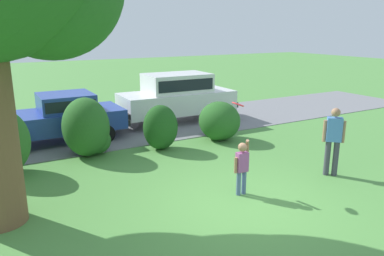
% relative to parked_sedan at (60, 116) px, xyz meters
% --- Properties ---
extents(ground_plane, '(80.00, 80.00, 0.00)m').
position_rel_parked_sedan_xyz_m(ground_plane, '(2.38, -6.76, -0.85)').
color(ground_plane, '#518E42').
extents(driveway_strip, '(28.00, 4.40, 0.02)m').
position_rel_parked_sedan_xyz_m(driveway_strip, '(2.38, 0.25, -0.84)').
color(driveway_strip, slate).
rests_on(driveway_strip, ground).
extents(shrub_near_tree, '(1.34, 1.35, 1.70)m').
position_rel_parked_sedan_xyz_m(shrub_near_tree, '(-1.86, -2.40, 0.00)').
color(shrub_near_tree, '#33702B').
rests_on(shrub_near_tree, ground).
extents(shrub_centre_left, '(1.37, 1.54, 1.72)m').
position_rel_parked_sedan_xyz_m(shrub_centre_left, '(0.39, -1.94, -0.06)').
color(shrub_centre_left, '#286023').
rests_on(shrub_centre_left, ground).
extents(shrub_centre, '(1.08, 0.97, 1.39)m').
position_rel_parked_sedan_xyz_m(shrub_centre, '(2.48, -2.47, -0.15)').
color(shrub_centre, '#1E511C').
rests_on(shrub_centre, ground).
extents(shrub_centre_right, '(1.35, 1.46, 1.29)m').
position_rel_parked_sedan_xyz_m(shrub_centre_right, '(4.61, -2.50, -0.24)').
color(shrub_centre_right, '#286023').
rests_on(shrub_centre_right, ground).
extents(parked_sedan, '(4.40, 2.11, 1.56)m').
position_rel_parked_sedan_xyz_m(parked_sedan, '(0.00, 0.00, 0.00)').
color(parked_sedan, '#28429E').
rests_on(parked_sedan, ground).
extents(parked_suv, '(4.74, 2.18, 1.92)m').
position_rel_parked_sedan_xyz_m(parked_suv, '(4.57, 0.46, 0.23)').
color(parked_suv, white).
rests_on(parked_suv, ground).
extents(child_thrower, '(0.46, 0.25, 1.29)m').
position_rel_parked_sedan_xyz_m(child_thrower, '(2.65, -6.35, -0.13)').
color(child_thrower, '#4C608C').
rests_on(child_thrower, ground).
extents(frisbee, '(0.27, 0.28, 0.13)m').
position_rel_parked_sedan_xyz_m(frisbee, '(2.77, -5.98, 1.14)').
color(frisbee, red).
extents(adult_onlooker, '(0.42, 0.40, 1.74)m').
position_rel_parked_sedan_xyz_m(adult_onlooker, '(5.32, -6.54, 0.13)').
color(adult_onlooker, '#3F3F4C').
rests_on(adult_onlooker, ground).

